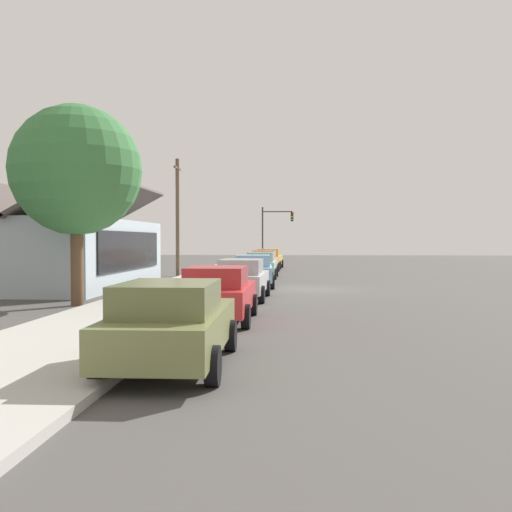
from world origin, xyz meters
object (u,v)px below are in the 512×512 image
(car_silver, at_px, (242,279))
(car_mustard, at_px, (269,258))
(car_coral, at_px, (265,261))
(car_cherry, at_px, (218,293))
(car_skyblue, at_px, (253,270))
(traffic_light_main, at_px, (275,227))
(car_olive, at_px, (172,323))
(utility_pole_wooden, at_px, (178,215))
(car_seafoam, at_px, (261,265))
(shade_tree, at_px, (76,171))
(fire_hydrant_red, at_px, (206,286))

(car_silver, xyz_separation_m, car_mustard, (24.45, 0.10, 0.00))
(car_mustard, bearing_deg, car_coral, -178.33)
(car_cherry, xyz_separation_m, car_coral, (24.84, 0.06, -0.00))
(car_skyblue, distance_m, traffic_light_main, 22.75)
(car_silver, distance_m, car_coral, 18.72)
(car_olive, distance_m, utility_pole_wooden, 27.04)
(utility_pole_wooden, bearing_deg, car_skyblue, -146.10)
(car_olive, distance_m, car_cherry, 5.92)
(car_olive, relative_size, car_silver, 1.04)
(car_cherry, height_order, car_silver, same)
(car_seafoam, relative_size, utility_pole_wooden, 0.62)
(car_seafoam, bearing_deg, car_cherry, 179.89)
(car_mustard, bearing_deg, car_skyblue, -177.49)
(shade_tree, relative_size, traffic_light_main, 1.36)
(car_cherry, height_order, car_skyblue, same)
(car_skyblue, xyz_separation_m, car_seafoam, (6.55, 0.01, -0.00))
(car_cherry, bearing_deg, car_olive, 179.22)
(car_olive, xyz_separation_m, car_silver, (12.04, -0.16, -0.00))
(traffic_light_main, bearing_deg, car_silver, 179.67)
(utility_pole_wooden, bearing_deg, car_seafoam, -106.12)
(shade_tree, distance_m, fire_hydrant_red, 6.66)
(car_seafoam, height_order, car_coral, same)
(car_silver, bearing_deg, car_cherry, -179.64)
(car_silver, bearing_deg, car_seafoam, 1.53)
(car_skyblue, bearing_deg, car_olive, 176.27)
(car_coral, bearing_deg, shade_tree, 166.99)
(shade_tree, bearing_deg, car_skyblue, -33.18)
(car_skyblue, distance_m, utility_pole_wooden, 10.28)
(car_olive, xyz_separation_m, car_mustard, (36.49, -0.06, -0.00))
(car_coral, bearing_deg, utility_pole_wooden, 131.26)
(car_coral, relative_size, utility_pole_wooden, 0.58)
(car_skyblue, relative_size, traffic_light_main, 0.92)
(car_seafoam, relative_size, fire_hydrant_red, 6.59)
(car_silver, relative_size, car_coral, 1.05)
(car_skyblue, distance_m, fire_hydrant_red, 5.82)
(car_olive, height_order, car_cherry, same)
(car_skyblue, height_order, fire_hydrant_red, car_skyblue)
(car_silver, bearing_deg, car_mustard, 1.60)
(fire_hydrant_red, bearing_deg, car_cherry, -168.21)
(car_olive, distance_m, fire_hydrant_red, 12.64)
(car_cherry, bearing_deg, traffic_light_main, -0.70)
(car_skyblue, distance_m, car_coral, 12.56)
(car_olive, bearing_deg, car_skyblue, -1.33)
(car_seafoam, height_order, utility_pole_wooden, utility_pole_wooden)
(car_olive, height_order, fire_hydrant_red, car_olive)
(car_mustard, relative_size, fire_hydrant_red, 6.49)
(car_coral, xyz_separation_m, car_mustard, (5.74, -0.06, 0.00))
(car_mustard, xyz_separation_m, shade_tree, (-26.90, 5.55, 3.96))
(car_coral, height_order, shade_tree, shade_tree)
(shade_tree, bearing_deg, car_cherry, -123.57)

